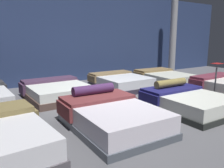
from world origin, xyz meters
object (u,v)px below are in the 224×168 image
bed_6 (120,82)px  bed_7 (164,77)px  bed_1 (112,116)px  bed_2 (188,101)px  bed_5 (57,91)px  support_pillar (173,36)px  price_sign (215,88)px

bed_6 → bed_7: (2.11, 0.01, -0.03)m
bed_6 → bed_7: 2.11m
bed_1 → bed_6: bed_1 is taller
bed_1 → bed_2: 2.12m
bed_1 → bed_2: bearing=-0.2°
bed_2 → bed_5: 3.56m
bed_1 → support_pillar: support_pillar is taller
price_sign → bed_7: bearing=68.9°
price_sign → bed_2: bearing=-180.0°
bed_5 → bed_7: (4.36, 0.04, -0.03)m
bed_1 → bed_5: size_ratio=1.11×
bed_2 → support_pillar: bearing=47.6°
bed_1 → bed_7: bearing=35.1°
bed_1 → support_pillar: (6.08, 4.00, 1.50)m
bed_7 → support_pillar: 2.69m
bed_6 → bed_7: bearing=0.8°
bed_1 → bed_7: bed_1 is taller
support_pillar → bed_1: bearing=-146.6°
bed_1 → support_pillar: size_ratio=0.61×
bed_2 → price_sign: price_sign is taller
bed_5 → bed_7: bed_5 is taller
price_sign → bed_6: bearing=109.6°
bed_5 → bed_7: 4.36m
bed_5 → support_pillar: (6.15, 1.30, 1.54)m
bed_5 → price_sign: price_sign is taller
bed_5 → support_pillar: size_ratio=0.55×
bed_2 → price_sign: bearing=1.7°
bed_2 → bed_7: bed_2 is taller
bed_5 → bed_7: bearing=0.8°
bed_6 → price_sign: price_sign is taller
bed_5 → bed_6: bed_6 is taller
bed_7 → support_pillar: support_pillar is taller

